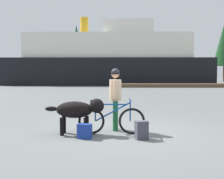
# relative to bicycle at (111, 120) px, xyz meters

# --- Properties ---
(ground_plane) EXTENTS (160.00, 160.00, 0.00)m
(ground_plane) POSITION_rel_bicycle_xyz_m (0.37, 0.28, -0.37)
(ground_plane) COLOR #595B5B
(bicycle) EXTENTS (1.68, 0.44, 0.89)m
(bicycle) POSITION_rel_bicycle_xyz_m (0.00, 0.00, 0.00)
(bicycle) COLOR black
(bicycle) RESTS_ON ground_plane
(person_cyclist) EXTENTS (0.32, 0.53, 1.66)m
(person_cyclist) POSITION_rel_bicycle_xyz_m (0.11, 0.48, 0.63)
(person_cyclist) COLOR #19592D
(person_cyclist) RESTS_ON ground_plane
(dog) EXTENTS (1.48, 0.49, 0.90)m
(dog) POSITION_rel_bicycle_xyz_m (-0.82, -0.01, 0.25)
(dog) COLOR black
(dog) RESTS_ON ground_plane
(backpack) EXTENTS (0.32, 0.27, 0.43)m
(backpack) POSITION_rel_bicycle_xyz_m (0.72, -0.49, -0.15)
(backpack) COLOR #3F3F4C
(backpack) RESTS_ON ground_plane
(handbag_pannier) EXTENTS (0.36, 0.26, 0.35)m
(handbag_pannier) POSITION_rel_bicycle_xyz_m (-0.61, -0.45, -0.19)
(handbag_pannier) COLOR navy
(handbag_pannier) RESTS_ON ground_plane
(dock_pier) EXTENTS (13.30, 2.28, 0.40)m
(dock_pier) POSITION_rel_bicycle_xyz_m (6.52, 22.96, -0.17)
(dock_pier) COLOR brown
(dock_pier) RESTS_ON ground_plane
(ferry_boat) EXTENTS (26.86, 7.70, 9.10)m
(ferry_boat) POSITION_rel_bicycle_xyz_m (-0.80, 29.47, 2.87)
(ferry_boat) COLOR black
(ferry_boat) RESTS_ON ground_plane
(sailboat_moored) EXTENTS (6.86, 1.92, 7.37)m
(sailboat_moored) POSITION_rel_bicycle_xyz_m (-11.19, 28.98, 0.13)
(sailboat_moored) COLOR navy
(sailboat_moored) RESTS_ON ground_plane
(pine_tree_far_left) EXTENTS (3.22, 3.22, 11.03)m
(pine_tree_far_left) POSITION_rel_bicycle_xyz_m (-7.58, 45.36, 6.71)
(pine_tree_far_left) COLOR #4C331E
(pine_tree_far_left) RESTS_ON ground_plane
(pine_tree_center) EXTENTS (3.18, 3.18, 11.44)m
(pine_tree_center) POSITION_rel_bicycle_xyz_m (1.28, 42.89, 6.43)
(pine_tree_center) COLOR #4C331E
(pine_tree_center) RESTS_ON ground_plane
(pine_tree_mid_back) EXTENTS (3.95, 3.95, 12.46)m
(pine_tree_mid_back) POSITION_rel_bicycle_xyz_m (2.73, 52.36, 7.16)
(pine_tree_mid_back) COLOR #4C331E
(pine_tree_mid_back) RESTS_ON ground_plane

